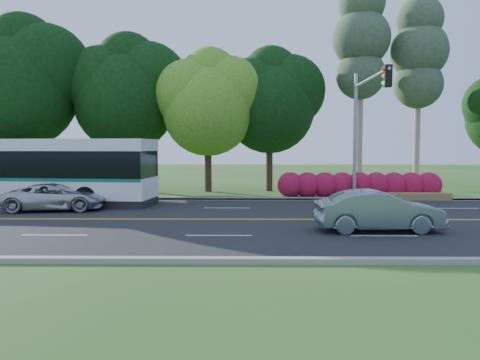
{
  "coord_description": "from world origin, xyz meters",
  "views": [
    {
      "loc": [
        0.39,
        -18.87,
        2.97
      ],
      "look_at": [
        0.15,
        2.0,
        1.48
      ],
      "focal_mm": 35.0,
      "sensor_mm": 36.0,
      "label": 1
    }
  ],
  "objects_px": {
    "transit_bus": "(30,172)",
    "suv": "(56,197)",
    "traffic_signal": "(364,114)",
    "sedan": "(378,211)"
  },
  "relations": [
    {
      "from": "transit_bus",
      "to": "suv",
      "type": "bearing_deg",
      "value": -40.03
    },
    {
      "from": "traffic_signal",
      "to": "transit_bus",
      "type": "relative_size",
      "value": 0.54
    },
    {
      "from": "sedan",
      "to": "suv",
      "type": "bearing_deg",
      "value": 67.55
    },
    {
      "from": "transit_bus",
      "to": "sedan",
      "type": "distance_m",
      "value": 17.45
    },
    {
      "from": "traffic_signal",
      "to": "suv",
      "type": "height_order",
      "value": "traffic_signal"
    },
    {
      "from": "traffic_signal",
      "to": "sedan",
      "type": "bearing_deg",
      "value": -100.36
    },
    {
      "from": "sedan",
      "to": "suv",
      "type": "xyz_separation_m",
      "value": [
        -13.43,
        5.2,
        -0.09
      ]
    },
    {
      "from": "transit_bus",
      "to": "traffic_signal",
      "type": "bearing_deg",
      "value": 7.99
    },
    {
      "from": "transit_bus",
      "to": "suv",
      "type": "height_order",
      "value": "transit_bus"
    },
    {
      "from": "traffic_signal",
      "to": "suv",
      "type": "relative_size",
      "value": 1.56
    }
  ]
}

